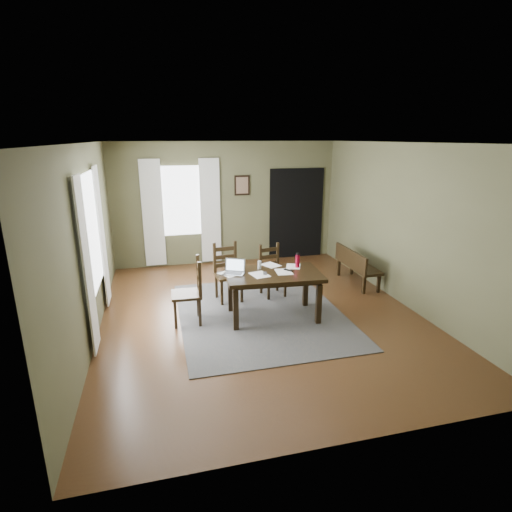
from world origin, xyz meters
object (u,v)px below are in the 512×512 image
object	(u,v)px
chair_back_right	(272,271)
bench	(356,263)
laptop	(234,270)
chair_end	(190,292)
dining_table	(273,278)
chair_back_left	(228,273)
water_bottle	(298,261)

from	to	relation	value
chair_back_right	bench	bearing A→B (deg)	-3.87
laptop	chair_end	bearing A→B (deg)	-153.92
dining_table	chair_back_left	xyz separation A→B (m)	(-0.56, 0.91, -0.16)
chair_end	chair_back_right	xyz separation A→B (m)	(1.54, 0.80, -0.05)
chair_end	laptop	xyz separation A→B (m)	(0.70, 0.01, 0.30)
bench	chair_back_right	bearing A→B (deg)	94.93
dining_table	laptop	distance (m)	0.62
chair_back_left	chair_back_right	size ratio (longest dim) A/B	1.09
bench	water_bottle	xyz separation A→B (m)	(-1.54, -0.91, 0.45)
chair_back_left	laptop	world-z (taller)	chair_back_left
chair_back_right	water_bottle	distance (m)	0.89
chair_back_right	dining_table	bearing A→B (deg)	-114.05
laptop	chair_back_left	bearing A→B (deg)	112.95
chair_back_left	bench	distance (m)	2.57
dining_table	water_bottle	size ratio (longest dim) A/B	6.33
bench	laptop	bearing A→B (deg)	109.99
bench	water_bottle	bearing A→B (deg)	120.62
dining_table	bench	size ratio (longest dim) A/B	1.24
chair_end	water_bottle	xyz separation A→B (m)	(1.74, 0.04, 0.36)
chair_back_right	laptop	distance (m)	1.21
water_bottle	bench	bearing A→B (deg)	30.62
chair_back_right	water_bottle	bearing A→B (deg)	-83.89
chair_back_left	laptop	xyz separation A→B (m)	(-0.03, -0.77, 0.31)
bench	water_bottle	world-z (taller)	water_bottle
chair_back_right	laptop	bearing A→B (deg)	-145.67
dining_table	laptop	size ratio (longest dim) A/B	3.91
water_bottle	dining_table	bearing A→B (deg)	-159.32
chair_back_left	laptop	bearing A→B (deg)	-98.39
laptop	water_bottle	size ratio (longest dim) A/B	1.62
dining_table	water_bottle	bearing A→B (deg)	24.71
chair_back_left	water_bottle	distance (m)	1.31
chair_back_right	water_bottle	world-z (taller)	water_bottle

